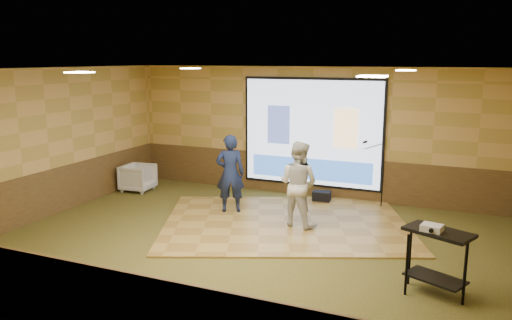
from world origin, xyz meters
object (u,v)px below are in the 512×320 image
at_px(av_table, 437,250).
at_px(duffel_bag, 322,197).
at_px(player_left, 230,173).
at_px(projector, 432,228).
at_px(projector_screen, 312,134).
at_px(dance_floor, 285,222).
at_px(banquet_chair, 138,178).
at_px(mic_stand, 379,185).
at_px(player_right, 298,184).

relative_size(av_table, duffel_bag, 2.30).
height_order(player_left, projector, player_left).
distance_m(projector_screen, duffel_bag, 1.46).
bearing_deg(dance_floor, banquet_chair, 167.63).
distance_m(projector, banquet_chair, 7.59).
height_order(av_table, mic_stand, mic_stand).
bearing_deg(player_left, duffel_bag, -159.62).
relative_size(dance_floor, av_table, 5.11).
bearing_deg(duffel_bag, dance_floor, -98.40).
relative_size(projector_screen, banquet_chair, 4.61).
distance_m(projector_screen, player_left, 2.32).
distance_m(player_right, duffel_bag, 1.96).
bearing_deg(duffel_bag, player_right, -88.96).
xyz_separation_m(mic_stand, duffel_bag, (-1.25, -0.08, -0.37)).
bearing_deg(av_table, player_right, 143.71).
bearing_deg(duffel_bag, mic_stand, 3.51).
distance_m(dance_floor, player_right, 0.89).
bearing_deg(mic_stand, banquet_chair, -171.51).
xyz_separation_m(player_right, projector, (2.53, -1.98, 0.11)).
xyz_separation_m(player_right, banquet_chair, (-4.42, 1.01, -0.52)).
relative_size(projector_screen, duffel_bag, 8.35).
distance_m(av_table, duffel_bag, 4.60).
distance_m(projector, duffel_bag, 4.65).
bearing_deg(av_table, duffel_bag, 125.32).
height_order(av_table, duffel_bag, av_table).
xyz_separation_m(dance_floor, projector, (2.81, -2.08, 0.94)).
bearing_deg(mic_stand, projector, -71.78).
height_order(player_left, av_table, player_left).
bearing_deg(projector, player_left, 163.02).
height_order(projector_screen, av_table, projector_screen).
distance_m(player_left, banquet_chair, 2.98).
xyz_separation_m(player_left, projector, (4.10, -2.27, 0.11)).
bearing_deg(banquet_chair, dance_floor, -107.26).
bearing_deg(mic_stand, duffel_bag, -176.90).
bearing_deg(dance_floor, mic_stand, 49.92).
distance_m(player_left, projector, 4.69).
distance_m(dance_floor, projector, 3.62).
bearing_deg(dance_floor, projector, -36.46).
height_order(player_right, banquet_chair, player_right).
bearing_deg(player_right, banquet_chair, -0.92).
distance_m(player_left, av_table, 4.74).
bearing_deg(dance_floor, player_left, 171.32).
height_order(dance_floor, av_table, av_table).
bearing_deg(projector_screen, player_left, -121.07).
bearing_deg(projector_screen, dance_floor, -86.39).
bearing_deg(projector_screen, duffel_bag, -45.94).
height_order(player_left, duffel_bag, player_left).
distance_m(player_right, mic_stand, 2.28).
height_order(player_left, player_right, player_right).
bearing_deg(banquet_chair, av_table, -117.49).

